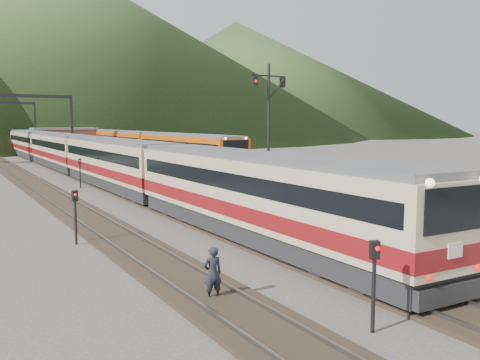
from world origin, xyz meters
TOP-DOWN VIEW (x-y plane):
  - track_main at (0.00, 40.00)m, footprint 2.60×200.00m
  - track_far at (-5.00, 40.00)m, footprint 2.60×200.00m
  - track_second at (11.50, 40.00)m, footprint 2.60×200.00m
  - platform at (5.60, 38.00)m, footprint 8.00×100.00m
  - gantry_near at (-2.85, 55.00)m, footprint 9.55×0.25m
  - gantry_far at (-2.85, 80.00)m, footprint 9.55×0.25m
  - station_shed at (5.60, 78.00)m, footprint 9.40×4.40m
  - hill_b at (30.00, 230.00)m, footprint 220.00×220.00m
  - hill_c at (110.00, 210.00)m, footprint 160.00×160.00m
  - main_train at (0.00, 42.55)m, footprint 2.93×80.28m
  - second_train at (11.50, 66.27)m, footprint 3.09×63.26m
  - signal_mast at (3.11, 16.27)m, footprint 2.20×0.38m
  - short_signal_a at (-2.72, 2.51)m, footprint 0.26×0.22m
  - short_signal_b at (-2.19, 34.57)m, footprint 0.26×0.22m
  - short_signal_c at (-6.82, 15.57)m, footprint 0.25×0.20m
  - worker at (-5.02, 6.57)m, footprint 0.59×0.41m

SIDE VIEW (x-z plane):
  - track_main at x=0.00m, z-range -0.05..0.18m
  - track_far at x=-5.00m, z-range -0.05..0.18m
  - track_second at x=11.50m, z-range -0.05..0.18m
  - platform at x=5.60m, z-range 0.00..1.00m
  - worker at x=-5.02m, z-range 0.00..1.57m
  - short_signal_a at x=-2.72m, z-range 0.33..2.60m
  - short_signal_b at x=-2.19m, z-range 0.33..2.60m
  - short_signal_c at x=-6.82m, z-range 0.33..2.60m
  - main_train at x=0.00m, z-range 0.23..3.81m
  - second_train at x=11.50m, z-range 0.23..4.00m
  - station_shed at x=5.60m, z-range 1.02..4.12m
  - signal_mast at x=3.11m, z-range 1.77..8.74m
  - gantry_near at x=-2.85m, z-range 1.59..9.59m
  - gantry_far at x=-2.85m, z-range 1.59..9.59m
  - hill_c at x=110.00m, z-range 0.00..50.00m
  - hill_b at x=30.00m, z-range 0.00..75.00m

